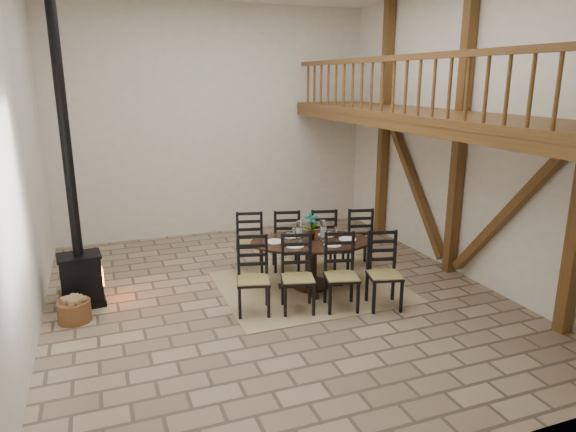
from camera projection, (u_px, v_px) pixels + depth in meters
name	position (u px, v px, depth m)	size (l,w,h in m)	color
ground	(276.00, 297.00, 8.33)	(8.00, 8.00, 0.00)	#9B8367
room_shell	(347.00, 107.00, 7.96)	(7.02, 8.02, 5.01)	white
rug	(311.00, 287.00, 8.73)	(3.00, 2.50, 0.02)	tan
dining_table	(311.00, 265.00, 8.63)	(2.99, 2.81, 1.30)	black
wood_stove	(76.00, 236.00, 7.78)	(0.68, 0.54, 5.00)	black
log_basket	(74.00, 310.00, 7.48)	(0.47, 0.47, 0.39)	brown
log_stack	(71.00, 295.00, 8.18)	(0.37, 0.38, 0.20)	#9C8157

